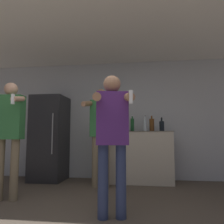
# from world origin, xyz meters

# --- Properties ---
(wall_back) EXTENTS (7.00, 0.06, 2.55)m
(wall_back) POSITION_xyz_m (0.00, 2.92, 1.27)
(wall_back) COLOR #B2B7BC
(wall_back) RESTS_ON ground_plane
(ceiling_slab) EXTENTS (7.00, 3.41, 0.05)m
(ceiling_slab) POSITION_xyz_m (0.00, 1.44, 2.57)
(ceiling_slab) COLOR silver
(ceiling_slab) RESTS_ON wall_back
(refrigerator) EXTENTS (0.66, 0.73, 1.75)m
(refrigerator) POSITION_xyz_m (-1.26, 2.54, 0.87)
(refrigerator) COLOR #262628
(refrigerator) RESTS_ON ground_plane
(counter) EXTENTS (1.38, 0.62, 1.01)m
(counter) POSITION_xyz_m (0.58, 2.59, 0.50)
(counter) COLOR #BCB29E
(counter) RESTS_ON ground_plane
(bottle_brown_liquor) EXTENTS (0.07, 0.07, 0.31)m
(bottle_brown_liquor) POSITION_xyz_m (0.74, 2.51, 1.13)
(bottle_brown_liquor) COLOR silver
(bottle_brown_liquor) RESTS_ON counter
(bottle_amber_bourbon) EXTENTS (0.10, 0.10, 0.33)m
(bottle_amber_bourbon) POSITION_xyz_m (0.87, 2.51, 1.14)
(bottle_amber_bourbon) COLOR #563314
(bottle_amber_bourbon) RESTS_ON counter
(bottle_clear_vodka) EXTENTS (0.07, 0.07, 0.32)m
(bottle_clear_vodka) POSITION_xyz_m (0.48, 2.51, 1.14)
(bottle_clear_vodka) COLOR #194723
(bottle_clear_vodka) RESTS_ON counter
(bottle_red_label) EXTENTS (0.09, 0.09, 0.27)m
(bottle_red_label) POSITION_xyz_m (1.06, 2.51, 1.11)
(bottle_red_label) COLOR black
(bottle_red_label) RESTS_ON counter
(bottle_short_whiskey) EXTENTS (0.08, 0.08, 0.33)m
(bottle_short_whiskey) POSITION_xyz_m (0.22, 2.51, 1.14)
(bottle_short_whiskey) COLOR #194723
(bottle_short_whiskey) RESTS_ON counter
(person_woman_foreground) EXTENTS (0.50, 0.50, 1.63)m
(person_woman_foreground) POSITION_xyz_m (0.32, 0.63, 0.98)
(person_woman_foreground) COLOR navy
(person_woman_foreground) RESTS_ON ground_plane
(person_man_side) EXTENTS (0.48, 0.45, 1.72)m
(person_man_side) POSITION_xyz_m (-1.28, 1.12, 1.03)
(person_man_side) COLOR #75664C
(person_man_side) RESTS_ON ground_plane
(person_spectator_back) EXTENTS (0.50, 0.55, 1.78)m
(person_spectator_back) POSITION_xyz_m (-0.08, 2.04, 1.03)
(person_spectator_back) COLOR #75664C
(person_spectator_back) RESTS_ON ground_plane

